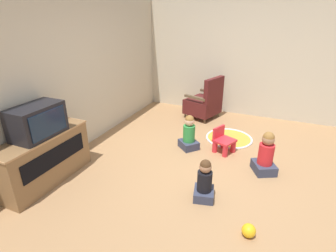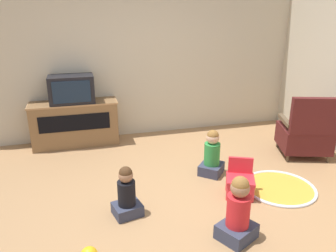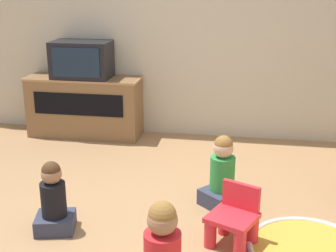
# 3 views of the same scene
# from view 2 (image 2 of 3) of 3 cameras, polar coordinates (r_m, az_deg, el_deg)

# --- Properties ---
(ground_plane) EXTENTS (30.00, 30.00, 0.00)m
(ground_plane) POSITION_cam_2_polar(r_m,az_deg,el_deg) (3.72, 2.13, -13.42)
(ground_plane) COLOR #9E754C
(wall_back) EXTENTS (5.80, 0.12, 2.75)m
(wall_back) POSITION_cam_2_polar(r_m,az_deg,el_deg) (5.44, -6.28, 12.62)
(wall_back) COLOR beige
(wall_back) RESTS_ON ground_plane
(tv_cabinet) EXTENTS (1.32, 0.44, 0.70)m
(tv_cabinet) POSITION_cam_2_polar(r_m,az_deg,el_deg) (5.31, -15.87, 0.53)
(tv_cabinet) COLOR brown
(tv_cabinet) RESTS_ON ground_plane
(television) EXTENTS (0.66, 0.39, 0.41)m
(television) POSITION_cam_2_polar(r_m,az_deg,el_deg) (5.16, -16.43, 6.18)
(television) COLOR black
(television) RESTS_ON tv_cabinet
(black_armchair) EXTENTS (0.82, 0.80, 0.93)m
(black_armchair) POSITION_cam_2_polar(r_m,az_deg,el_deg) (5.11, 22.81, -1.23)
(black_armchair) COLOR brown
(black_armchair) RESTS_ON ground_plane
(yellow_kid_chair) EXTENTS (0.41, 0.40, 0.42)m
(yellow_kid_chair) POSITION_cam_2_polar(r_m,az_deg,el_deg) (3.89, 12.44, -9.38)
(yellow_kid_chair) COLOR red
(yellow_kid_chair) RESTS_ON ground_plane
(play_mat) EXTENTS (0.86, 0.86, 0.04)m
(play_mat) POSITION_cam_2_polar(r_m,az_deg,el_deg) (4.22, 18.82, -10.13)
(play_mat) COLOR gold
(play_mat) RESTS_ON ground_plane
(child_watching_left) EXTENTS (0.33, 0.30, 0.55)m
(child_watching_left) POSITION_cam_2_polar(r_m,az_deg,el_deg) (3.46, -7.21, -11.73)
(child_watching_left) COLOR #33384C
(child_watching_left) RESTS_ON ground_plane
(child_watching_center) EXTENTS (0.42, 0.41, 0.64)m
(child_watching_center) POSITION_cam_2_polar(r_m,az_deg,el_deg) (3.16, 12.10, -14.50)
(child_watching_center) COLOR #33384C
(child_watching_center) RESTS_ON ground_plane
(child_watching_right) EXTENTS (0.41, 0.41, 0.61)m
(child_watching_right) POSITION_cam_2_polar(r_m,az_deg,el_deg) (4.27, 7.66, -5.05)
(child_watching_right) COLOR #33384C
(child_watching_right) RESTS_ON ground_plane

